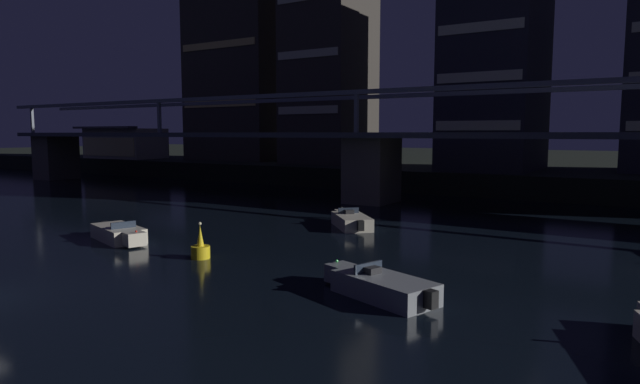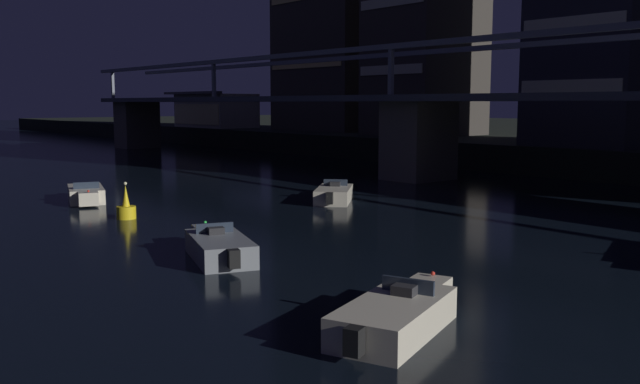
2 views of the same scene
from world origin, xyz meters
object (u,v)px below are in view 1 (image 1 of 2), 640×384
Objects in this scene: waterfront_pavilion at (125,143)px; tower_west_tall at (329,31)px; tower_west_low at (247,22)px; speedboat_mid_right at (380,286)px; speedboat_mid_center at (120,234)px; river_bridge at (372,150)px; speedboat_mid_left at (351,221)px; tower_central at (497,59)px; channel_buoy at (200,249)px.

tower_west_tall is at bearing 8.23° from waterfront_pavilion.
tower_west_low reaches higher than speedboat_mid_right.
speedboat_mid_right is at bearing -46.34° from tower_west_low.
speedboat_mid_center is at bearing -38.89° from waterfront_pavilion.
tower_west_low is at bearing 23.56° from waterfront_pavilion.
speedboat_mid_right is at bearing -63.02° from river_bridge.
speedboat_mid_left is (51.31, -23.69, -4.02)m from waterfront_pavilion.
tower_central reaches higher than speedboat_mid_left.
tower_west_tall is at bearing 123.15° from speedboat_mid_left.
waterfront_pavilion reaches higher than speedboat_mid_left.
channel_buoy is at bearing -35.38° from waterfront_pavilion.
tower_west_tall is 38.42m from speedboat_mid_left.
tower_west_tall is at bearing 123.00° from speedboat_mid_right.
river_bridge is 27.43m from speedboat_mid_right.
waterfront_pavilion is 2.43× the size of speedboat_mid_right.
river_bridge is at bearing 110.33° from speedboat_mid_left.
tower_west_tall is at bearing 176.53° from tower_central.
speedboat_mid_right is at bearing -31.34° from waterfront_pavilion.
channel_buoy is (6.79, -0.72, 0.06)m from speedboat_mid_center.
tower_central reaches higher than river_bridge.
tower_central reaches higher than speedboat_mid_center.
speedboat_mid_center is 16.79m from speedboat_mid_right.
speedboat_mid_right is (26.51, -40.82, -17.98)m from tower_west_tall.
tower_west_tall reaches higher than speedboat_mid_center.
tower_west_low is 22.13× the size of channel_buoy.
tower_west_low is at bearing 173.38° from tower_central.
channel_buoy is at bearing -6.01° from speedboat_mid_center.
waterfront_pavilion is 60.66m from channel_buoy.
river_bridge reaches higher than speedboat_mid_right.
tower_west_tall is 7.29× the size of speedboat_mid_left.
tower_west_low reaches higher than speedboat_mid_center.
river_bridge reaches higher than speedboat_mid_left.
speedboat_mid_left is 2.55× the size of channel_buoy.
tower_central is at bearing 3.75° from waterfront_pavilion.
channel_buoy is at bearing -84.07° from river_bridge.
tower_west_low is at bearing 137.16° from speedboat_mid_left.
channel_buoy is (31.83, -42.69, -21.05)m from tower_west_low.
tower_west_tall reaches higher than channel_buoy.
tower_west_tall is (-14.20, 16.65, 13.85)m from river_bridge.
speedboat_mid_center is 1.01× the size of speedboat_mid_right.
waterfront_pavilion is at bearing 144.62° from channel_buoy.
waterfront_pavilion is (-53.32, -3.49, -9.01)m from tower_central.
tower_west_low is 7.62× the size of speedboat_mid_right.
tower_west_tall reaches higher than tower_central.
channel_buoy is (-1.96, -11.36, 0.06)m from speedboat_mid_left.
channel_buoy is at bearing -95.88° from tower_central.
waterfront_pavilion is at bearing 148.66° from speedboat_mid_right.
tower_west_low is 8.69× the size of speedboat_mid_left.
waterfront_pavilion is (-17.52, -7.64, -17.09)m from tower_west_low.
river_bridge is 21.67× the size of speedboat_mid_left.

